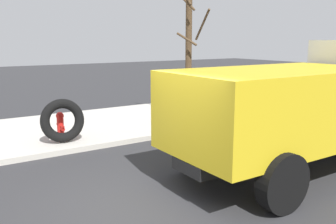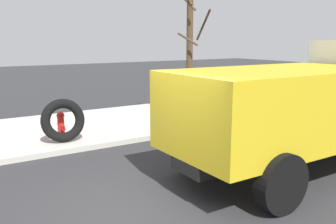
{
  "view_description": "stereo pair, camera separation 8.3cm",
  "coord_description": "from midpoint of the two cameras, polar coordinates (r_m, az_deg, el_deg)",
  "views": [
    {
      "loc": [
        -2.83,
        -5.37,
        3.01
      ],
      "look_at": [
        2.38,
        2.61,
        1.14
      ],
      "focal_mm": 39.5,
      "sensor_mm": 36.0,
      "label": 1
    },
    {
      "loc": [
        -2.76,
        -5.42,
        3.01
      ],
      "look_at": [
        2.38,
        2.61,
        1.14
      ],
      "focal_mm": 39.5,
      "sensor_mm": 36.0,
      "label": 2
    }
  ],
  "objects": [
    {
      "name": "bare_tree",
      "position": [
        13.63,
        3.04,
        9.1
      ],
      "size": [
        1.23,
        1.12,
        5.27
      ],
      "color": "#4C3823",
      "rests_on": "sidewalk_curb"
    },
    {
      "name": "dump_truck_yellow",
      "position": [
        9.25,
        21.44,
        1.63
      ],
      "size": [
        7.01,
        2.83,
        3.0
      ],
      "color": "gold",
      "rests_on": "ground"
    },
    {
      "name": "loose_tire",
      "position": [
        10.8,
        -16.18,
        -1.29
      ],
      "size": [
        1.26,
        0.52,
        1.25
      ],
      "primitive_type": "torus",
      "rotation": [
        1.44,
        0.0,
        -0.08
      ],
      "color": "black",
      "rests_on": "sidewalk_curb"
    },
    {
      "name": "sidewalk_curb",
      "position": [
        12.57,
        -19.38,
        -3.05
      ],
      "size": [
        36.0,
        5.0,
        0.15
      ],
      "primitive_type": "cube",
      "color": "#BCB7AD",
      "rests_on": "ground"
    },
    {
      "name": "ground_plane",
      "position": [
        6.78,
        -5.34,
        -15.31
      ],
      "size": [
        80.0,
        80.0,
        0.0
      ],
      "primitive_type": "plane",
      "color": "#2D2D30"
    },
    {
      "name": "fire_hydrant",
      "position": [
        11.32,
        -16.47,
        -1.83
      ],
      "size": [
        0.23,
        0.51,
        0.78
      ],
      "color": "red",
      "rests_on": "sidewalk_curb"
    }
  ]
}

